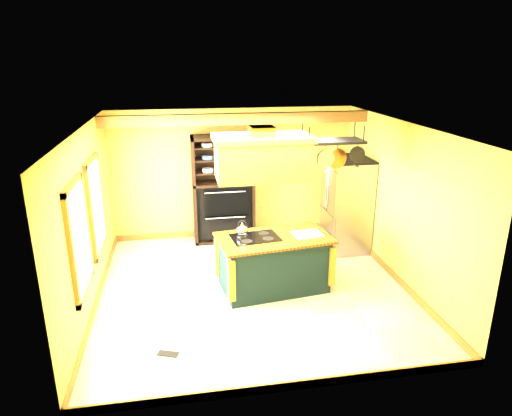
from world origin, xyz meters
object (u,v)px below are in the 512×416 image
object	(u,v)px
kitchen_island	(273,262)
refrigerator	(346,206)
range_hood	(262,156)
pot_rack	(332,147)
hutch	(223,200)

from	to	relation	value
kitchen_island	refrigerator	size ratio (longest dim) A/B	1.06
range_hood	pot_rack	distance (m)	1.11
pot_rack	hutch	xyz separation A→B (m)	(-1.49, 2.30, -1.50)
pot_rack	hutch	size ratio (longest dim) A/B	0.46
range_hood	pot_rack	world-z (taller)	same
range_hood	kitchen_island	bearing A→B (deg)	0.14
hutch	refrigerator	bearing A→B (deg)	-20.94
refrigerator	pot_rack	bearing A→B (deg)	-121.16
range_hood	refrigerator	world-z (taller)	range_hood
kitchen_island	range_hood	distance (m)	1.79
kitchen_island	refrigerator	world-z (taller)	refrigerator
pot_rack	refrigerator	size ratio (longest dim) A/B	0.56
range_hood	hutch	distance (m)	2.72
hutch	pot_rack	bearing A→B (deg)	-57.10
refrigerator	range_hood	bearing A→B (deg)	-144.25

